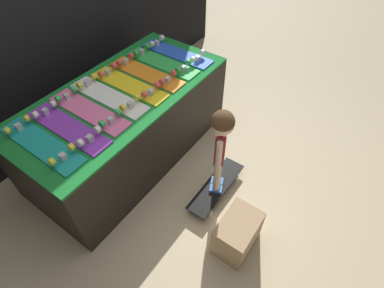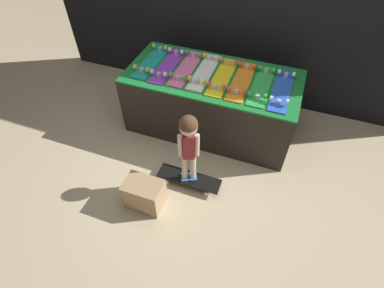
% 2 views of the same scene
% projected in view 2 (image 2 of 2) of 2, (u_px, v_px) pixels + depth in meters
% --- Properties ---
extents(ground_plane, '(16.00, 16.00, 0.00)m').
position_uv_depth(ground_plane, '(194.00, 159.00, 3.48)').
color(ground_plane, beige).
extents(back_wall, '(4.96, 0.10, 2.50)m').
position_uv_depth(back_wall, '(236.00, 2.00, 3.48)').
color(back_wall, black).
rests_on(back_wall, ground_plane).
extents(display_rack, '(1.96, 0.94, 0.75)m').
position_uv_depth(display_rack, '(212.00, 102.00, 3.61)').
color(display_rack, black).
rests_on(display_rack, ground_plane).
extents(skateboard_teal_on_rack, '(0.19, 0.76, 0.09)m').
position_uv_depth(skateboard_teal_on_rack, '(152.00, 61.00, 3.52)').
color(skateboard_teal_on_rack, teal).
rests_on(skateboard_teal_on_rack, display_rack).
extents(skateboard_purple_on_rack, '(0.19, 0.76, 0.09)m').
position_uv_depth(skateboard_purple_on_rack, '(168.00, 65.00, 3.45)').
color(skateboard_purple_on_rack, purple).
rests_on(skateboard_purple_on_rack, display_rack).
extents(skateboard_pink_on_rack, '(0.19, 0.76, 0.09)m').
position_uv_depth(skateboard_pink_on_rack, '(186.00, 68.00, 3.42)').
color(skateboard_pink_on_rack, pink).
rests_on(skateboard_pink_on_rack, display_rack).
extents(skateboard_white_on_rack, '(0.19, 0.76, 0.09)m').
position_uv_depth(skateboard_white_on_rack, '(205.00, 71.00, 3.37)').
color(skateboard_white_on_rack, white).
rests_on(skateboard_white_on_rack, display_rack).
extents(skateboard_yellow_on_rack, '(0.19, 0.76, 0.09)m').
position_uv_depth(skateboard_yellow_on_rack, '(223.00, 76.00, 3.30)').
color(skateboard_yellow_on_rack, yellow).
rests_on(skateboard_yellow_on_rack, display_rack).
extents(skateboard_orange_on_rack, '(0.19, 0.76, 0.09)m').
position_uv_depth(skateboard_orange_on_rack, '(242.00, 80.00, 3.24)').
color(skateboard_orange_on_rack, orange).
rests_on(skateboard_orange_on_rack, display_rack).
extents(skateboard_green_on_rack, '(0.19, 0.76, 0.09)m').
position_uv_depth(skateboard_green_on_rack, '(262.00, 85.00, 3.19)').
color(skateboard_green_on_rack, green).
rests_on(skateboard_green_on_rack, display_rack).
extents(skateboard_blue_on_rack, '(0.19, 0.76, 0.09)m').
position_uv_depth(skateboard_blue_on_rack, '(282.00, 90.00, 3.13)').
color(skateboard_blue_on_rack, blue).
rests_on(skateboard_blue_on_rack, display_rack).
extents(skateboard_on_floor, '(0.68, 0.19, 0.09)m').
position_uv_depth(skateboard_on_floor, '(189.00, 179.00, 3.20)').
color(skateboard_on_floor, black).
rests_on(skateboard_on_floor, ground_plane).
extents(child, '(0.19, 0.17, 0.86)m').
position_uv_depth(child, '(189.00, 138.00, 2.74)').
color(child, '#3870C6').
rests_on(child, skateboard_on_floor).
extents(storage_box, '(0.37, 0.26, 0.32)m').
position_uv_depth(storage_box, '(144.00, 194.00, 2.96)').
color(storage_box, tan).
rests_on(storage_box, ground_plane).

